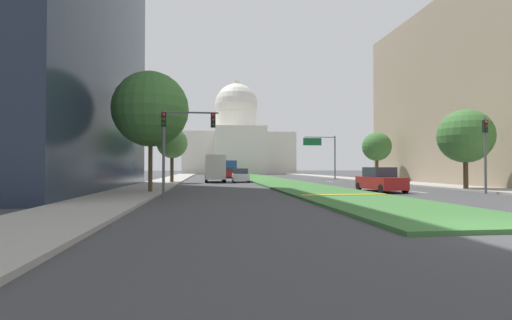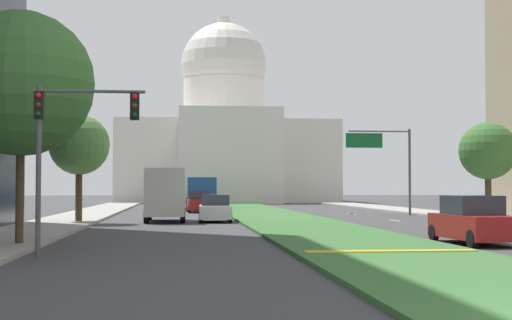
{
  "view_description": "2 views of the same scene",
  "coord_description": "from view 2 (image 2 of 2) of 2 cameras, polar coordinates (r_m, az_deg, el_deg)",
  "views": [
    {
      "loc": [
        -8.07,
        -9.13,
        1.82
      ],
      "look_at": [
        0.87,
        60.91,
        3.14
      ],
      "focal_mm": 26.22,
      "sensor_mm": 36.0,
      "label": 1
    },
    {
      "loc": [
        -6.43,
        -10.12,
        2.12
      ],
      "look_at": [
        0.34,
        56.21,
        4.5
      ],
      "focal_mm": 52.9,
      "sensor_mm": 36.0,
      "label": 2
    }
  ],
  "objects": [
    {
      "name": "sedan_lead_stopped",
      "position": [
        29.14,
        16.12,
        -4.48
      ],
      "size": [
        2.09,
        4.58,
        1.8
      ],
      "color": "maroon",
      "rests_on": "ground_plane"
    },
    {
      "name": "sidewalk_right",
      "position": [
        53.54,
        15.71,
        -4.15
      ],
      "size": [
        4.0,
        89.24,
        0.15
      ],
      "primitive_type": "cube",
      "color": "#9E9991",
      "rests_on": "ground_plane"
    },
    {
      "name": "median_curb_nose",
      "position": [
        23.48,
        10.16,
        -6.79
      ],
      "size": [
        5.32,
        0.5,
        0.04
      ],
      "primitive_type": "cube",
      "color": "gold",
      "rests_on": "grass_median"
    },
    {
      "name": "sedan_midblock",
      "position": [
        45.56,
        -3.11,
        -3.73
      ],
      "size": [
        2.08,
        4.37,
        1.64
      ],
      "color": "silver",
      "rests_on": "ground_plane"
    },
    {
      "name": "grass_median",
      "position": [
        55.15,
        0.88,
        -4.17
      ],
      "size": [
        5.91,
        89.24,
        0.14
      ],
      "primitive_type": "cube",
      "color": "#386B33",
      "rests_on": "ground_plane"
    },
    {
      "name": "street_tree_right_mid",
      "position": [
        48.44,
        17.12,
        0.64
      ],
      "size": [
        3.54,
        3.54,
        6.1
      ],
      "color": "#4C3823",
      "rests_on": "ground_plane"
    },
    {
      "name": "sidewalk_left",
      "position": [
        50.28,
        -13.58,
        -4.32
      ],
      "size": [
        4.0,
        89.24,
        0.15
      ],
      "primitive_type": "cube",
      "color": "#9E9991",
      "rests_on": "ground_plane"
    },
    {
      "name": "traffic_light_near_left",
      "position": [
        23.7,
        -14.09,
        2.08
      ],
      "size": [
        3.34,
        0.35,
        5.2
      ],
      "color": "#515456",
      "rests_on": "ground_plane"
    },
    {
      "name": "overhead_guide_sign",
      "position": [
        57.51,
        9.85,
        0.48
      ],
      "size": [
        5.02,
        0.2,
        6.5
      ],
      "color": "#515456",
      "rests_on": "ground_plane"
    },
    {
      "name": "box_truck_delivery",
      "position": [
        46.05,
        -6.87,
        -2.58
      ],
      "size": [
        2.4,
        6.4,
        3.2
      ],
      "color": "#BCBCC1",
      "rests_on": "ground_plane"
    },
    {
      "name": "ground_plane",
      "position": [
        60.08,
        0.32,
        -4.06
      ],
      "size": [
        260.0,
        260.0,
        0.0
      ],
      "primitive_type": "plane",
      "color": "#3D3D3F"
    },
    {
      "name": "sedan_distant",
      "position": [
        62.54,
        -4.34,
        -3.22
      ],
      "size": [
        2.05,
        4.34,
        1.77
      ],
      "color": "maroon",
      "rests_on": "ground_plane"
    },
    {
      "name": "capitol_building",
      "position": [
        108.86,
        -2.43,
        1.35
      ],
      "size": [
        29.63,
        29.46,
        26.94
      ],
      "color": "silver",
      "rests_on": "ground_plane"
    },
    {
      "name": "sedan_far_horizon",
      "position": [
        75.45,
        -6.38,
        -3.01
      ],
      "size": [
        2.11,
        4.4,
        1.79
      ],
      "color": "black",
      "rests_on": "ground_plane"
    },
    {
      "name": "street_tree_left_mid",
      "position": [
        44.59,
        -13.22,
        1.09
      ],
      "size": [
        3.49,
        3.49,
        6.3
      ],
      "color": "#4C3823",
      "rests_on": "ground_plane"
    },
    {
      "name": "city_bus",
      "position": [
        71.02,
        -4.22,
        -2.32
      ],
      "size": [
        2.62,
        11.0,
        2.95
      ],
      "color": "#1E4C8C",
      "rests_on": "ground_plane"
    },
    {
      "name": "sedan_very_far",
      "position": [
        89.58,
        -4.62,
        -2.84
      ],
      "size": [
        1.97,
        4.26,
        1.86
      ],
      "color": "black",
      "rests_on": "ground_plane"
    },
    {
      "name": "lane_dashes_right",
      "position": [
        47.07,
        10.88,
        -4.58
      ],
      "size": [
        0.16,
        34.59,
        0.01
      ],
      "color": "silver",
      "rests_on": "ground_plane"
    },
    {
      "name": "street_tree_left_near",
      "position": [
        27.96,
        -17.35,
        5.54
      ],
      "size": [
        5.15,
        5.15,
        8.35
      ],
      "color": "#4C3823",
      "rests_on": "ground_plane"
    }
  ]
}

